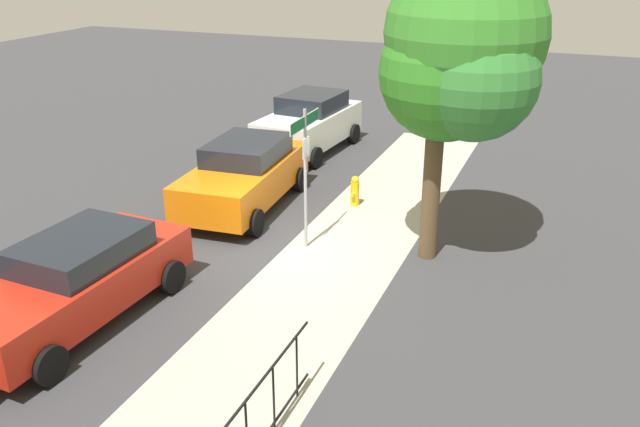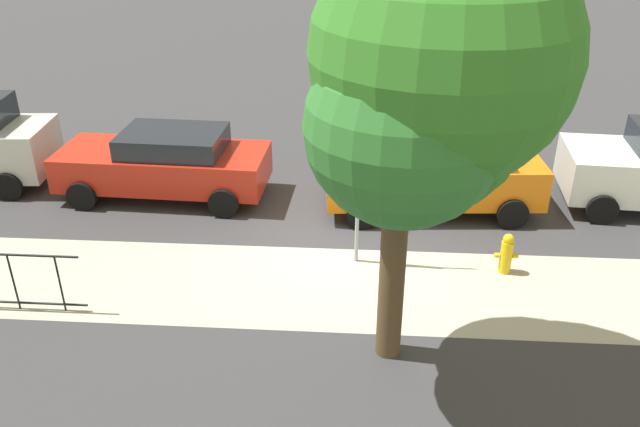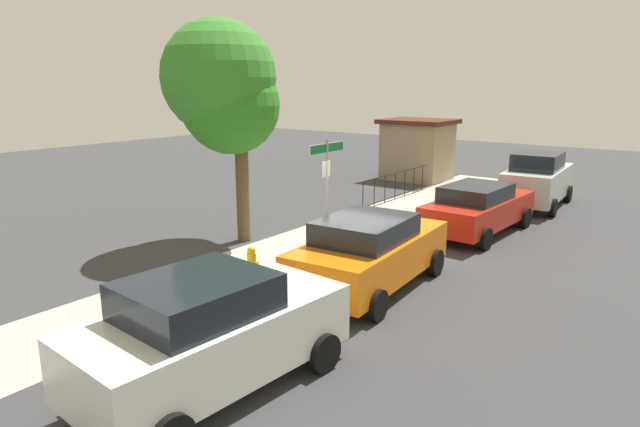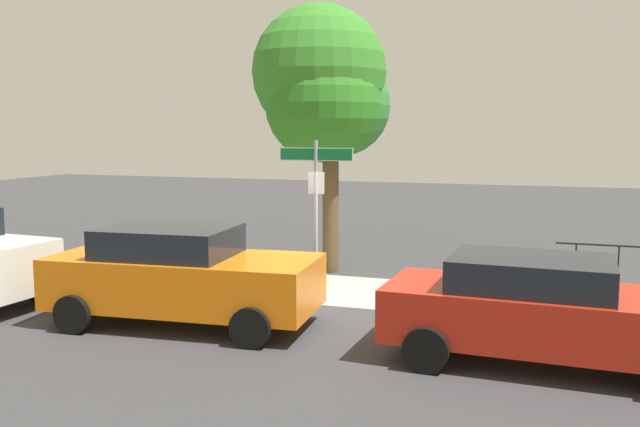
% 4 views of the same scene
% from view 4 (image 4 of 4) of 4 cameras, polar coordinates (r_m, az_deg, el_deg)
% --- Properties ---
extents(ground_plane, '(60.00, 60.00, 0.00)m').
position_cam_4_polar(ground_plane, '(13.03, 0.23, -7.64)').
color(ground_plane, '#38383A').
extents(sidewalk_strip, '(24.00, 2.60, 0.00)m').
position_cam_4_polar(sidewalk_strip, '(13.82, 9.91, -6.89)').
color(sidewalk_strip, '#ABAA97').
rests_on(sidewalk_strip, ground_plane).
extents(street_sign, '(1.47, 0.07, 3.09)m').
position_cam_4_polar(street_sign, '(13.12, -0.34, 2.18)').
color(street_sign, '#9EA0A5').
rests_on(street_sign, ground_plane).
extents(shade_tree, '(3.17, 3.17, 6.19)m').
position_cam_4_polar(shade_tree, '(16.15, 0.40, 10.28)').
color(shade_tree, brown).
rests_on(shade_tree, ground_plane).
extents(car_orange, '(4.62, 2.34, 1.67)m').
position_cam_4_polar(car_orange, '(11.85, -11.45, -5.01)').
color(car_orange, orange).
rests_on(car_orange, ground_plane).
extents(car_red, '(4.64, 2.15, 1.53)m').
position_cam_4_polar(car_red, '(10.14, 18.35, -7.63)').
color(car_red, red).
rests_on(car_red, ground_plane).
extents(fire_hydrant, '(0.42, 0.22, 0.78)m').
position_cam_4_polar(fire_hydrant, '(14.65, -10.17, -4.56)').
color(fire_hydrant, yellow).
rests_on(fire_hydrant, ground_plane).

